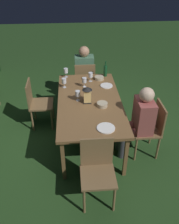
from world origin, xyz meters
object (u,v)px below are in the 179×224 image
at_px(chair_side_right_b, 37,102).
at_px(wine_glass_d, 84,81).
at_px(person_in_rust, 139,119).
at_px(green_bottle_on_table, 105,71).
at_px(wine_glass_e, 64,81).
at_px(bowl_bread, 99,78).
at_px(dining_table, 90,103).
at_px(chair_head_near, 97,169).
at_px(wine_glass_a, 78,94).
at_px(person_in_green, 84,70).
at_px(plate_b, 106,86).
at_px(wine_glass_b, 66,71).
at_px(chair_head_far, 85,80).
at_px(plate_a, 106,128).
at_px(lantern_centerpiece, 87,94).
at_px(chair_side_left_a, 151,127).
at_px(bowl_olives, 102,104).
at_px(wine_glass_c, 91,75).

xyz_separation_m(chair_side_right_b, wine_glass_d, (0.03, -0.84, 0.36)).
xyz_separation_m(person_in_rust, chair_side_right_b, (0.86, 1.58, -0.15)).
relative_size(green_bottle_on_table, wine_glass_e, 1.72).
bearing_deg(bowl_bread, dining_table, 162.16).
height_order(green_bottle_on_table, bowl_bread, green_bottle_on_table).
bearing_deg(chair_head_near, wine_glass_e, 13.27).
bearing_deg(wine_glass_e, dining_table, -139.85).
distance_m(dining_table, chair_side_right_b, 1.01).
distance_m(green_bottle_on_table, wine_glass_e, 0.86).
bearing_deg(wine_glass_a, person_in_rust, -117.06).
height_order(chair_head_near, wine_glass_e, wine_glass_e).
xyz_separation_m(person_in_green, plate_b, (-0.95, -0.33, 0.10)).
bearing_deg(wine_glass_b, chair_head_far, -48.46).
bearing_deg(green_bottle_on_table, chair_head_far, 46.63).
bearing_deg(plate_a, green_bottle_on_table, -7.34).
xyz_separation_m(chair_head_far, person_in_green, (0.20, 0.00, 0.15)).
xyz_separation_m(person_in_green, lantern_centerpiece, (-1.45, 0.04, 0.24)).
distance_m(wine_glass_e, bowl_bread, 0.69).
bearing_deg(green_bottle_on_table, wine_glass_b, 88.50).
bearing_deg(plate_a, person_in_green, 4.23).
xyz_separation_m(chair_side_left_a, wine_glass_b, (1.31, 1.25, 0.36)).
xyz_separation_m(wine_glass_b, plate_a, (-1.62, -0.52, -0.11)).
height_order(chair_head_near, bowl_olives, chair_head_near).
distance_m(dining_table, person_in_green, 1.40).
relative_size(chair_head_near, green_bottle_on_table, 3.00).
relative_size(chair_head_near, wine_glass_e, 5.15).
bearing_deg(wine_glass_b, green_bottle_on_table, -91.50).
distance_m(chair_head_far, wine_glass_c, 0.66).
relative_size(chair_side_right_b, chair_head_near, 1.00).
bearing_deg(chair_side_right_b, plate_b, -88.83).
distance_m(green_bottle_on_table, bowl_bread, 0.20).
height_order(person_in_green, plate_b, person_in_green).
bearing_deg(lantern_centerpiece, chair_head_far, -1.77).
distance_m(chair_side_left_a, person_in_green, 2.04).
height_order(lantern_centerpiece, bowl_bread, lantern_centerpiece).
bearing_deg(wine_glass_c, plate_a, -176.49).
distance_m(person_in_rust, chair_head_near, 1.05).
height_order(wine_glass_b, wine_glass_e, same).
xyz_separation_m(wine_glass_b, bowl_olives, (-1.07, -0.54, -0.09)).
relative_size(wine_glass_d, wine_glass_e, 1.00).
relative_size(wine_glass_b, bowl_bread, 1.00).
height_order(chair_head_far, person_in_green, person_in_green).
bearing_deg(person_in_rust, lantern_centerpiece, 62.18).
distance_m(green_bottle_on_table, plate_b, 0.42).
relative_size(person_in_rust, chair_side_right_b, 1.32).
height_order(wine_glass_b, plate_a, wine_glass_b).
bearing_deg(wine_glass_b, chair_side_right_b, 130.93).
bearing_deg(wine_glass_e, bowl_bread, -67.44).
distance_m(chair_side_left_a, person_in_rust, 0.25).
relative_size(dining_table, chair_head_near, 2.20).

